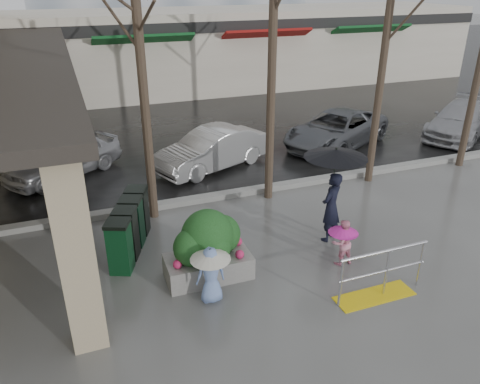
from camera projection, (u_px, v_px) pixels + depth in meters
ground at (286, 276)px, 9.60m from camera, size 120.00×120.00×0.00m
street_asphalt at (126, 77)px, 28.25m from camera, size 120.00×36.00×0.01m
curb at (223, 195)px, 12.96m from camera, size 120.00×0.30×0.15m
canopy_slab at (16, 52)px, 13.31m from camera, size 2.80×18.00×0.25m
pillar_front at (76, 252)px, 7.18m from camera, size 0.55×0.55×3.50m
pillar_back at (62, 132)px, 12.69m from camera, size 0.55×0.55×3.50m
storefront_row at (172, 50)px, 24.63m from camera, size 34.00×6.74×4.00m
handrail at (379, 279)px, 8.87m from camera, size 1.90×0.50×1.03m
tree_west at (136, 3)px, 9.87m from camera, size 3.20×3.20×6.80m
tree_mideast at (390, 8)px, 12.06m from camera, size 3.20×3.20×6.50m
woman at (333, 183)px, 10.37m from camera, size 1.39×1.39×2.26m
child_pink at (343, 239)px, 9.80m from camera, size 0.64×0.64×1.03m
child_blue at (211, 269)px, 8.61m from camera, size 0.76×0.76×1.14m
planter at (208, 246)px, 9.32m from camera, size 1.74×1.02×1.51m
news_boxes at (130, 227)px, 10.28m from camera, size 1.23×2.09×1.16m
car_a at (62, 156)px, 14.18m from camera, size 3.89×3.33×1.26m
car_b at (212, 149)px, 14.74m from camera, size 4.04×2.69×1.26m
car_c at (336, 129)px, 16.69m from camera, size 4.99×3.97×1.26m
car_d at (461, 120)px, 17.76m from camera, size 4.62×3.77×1.26m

